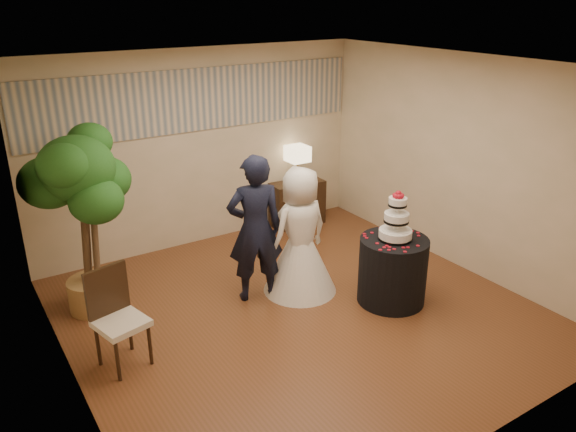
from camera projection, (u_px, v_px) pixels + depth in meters
floor at (299, 312)px, 6.56m from camera, size 5.00×5.00×0.00m
ceiling at (302, 66)px, 5.52m from camera, size 5.00×5.00×0.00m
wall_back at (202, 149)px, 7.99m from camera, size 5.00×0.06×2.80m
wall_front at (492, 298)px, 4.09m from camera, size 5.00×0.06×2.80m
wall_left at (58, 254)px, 4.78m from camera, size 0.06×5.00×2.80m
wall_right at (459, 163)px, 7.30m from camera, size 0.06×5.00×2.80m
mural_border at (200, 100)px, 7.71m from camera, size 4.90×0.02×0.85m
groom at (255, 229)px, 6.55m from camera, size 0.76×0.61×1.80m
bride at (300, 231)px, 6.75m from camera, size 0.98×0.98×1.60m
cake_table at (392, 270)px, 6.66m from camera, size 0.98×0.98×0.81m
wedding_cake at (397, 215)px, 6.39m from camera, size 0.39×0.39×0.60m
console at (297, 203)px, 8.92m from camera, size 0.87×0.42×0.71m
table_lamp at (297, 164)px, 8.68m from camera, size 0.31×0.31×0.58m
ficus_tree at (84, 222)px, 6.24m from camera, size 1.41×1.41×2.19m
side_chair at (121, 320)px, 5.45m from camera, size 0.57×0.58×1.02m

